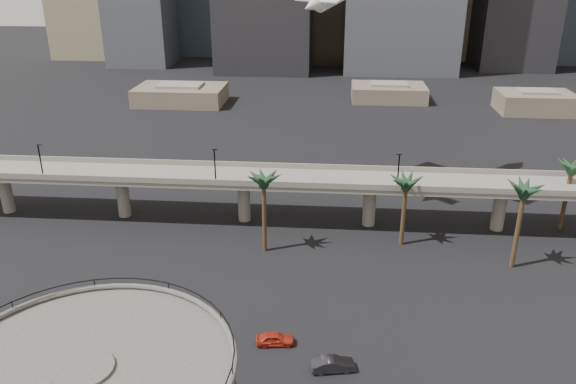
{
  "coord_description": "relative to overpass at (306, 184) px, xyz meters",
  "views": [
    {
      "loc": [
        4.36,
        -34.89,
        43.35
      ],
      "look_at": [
        -0.93,
        28.0,
        17.0
      ],
      "focal_mm": 35.0,
      "sensor_mm": 36.0,
      "label": 1
    }
  ],
  "objects": [
    {
      "name": "overpass",
      "position": [
        0.0,
        0.0,
        0.0
      ],
      "size": [
        130.0,
        9.3,
        14.7
      ],
      "color": "slate",
      "rests_on": "ground"
    },
    {
      "name": "palm_trees",
      "position": [
        21.48,
        -7.53,
        3.96
      ],
      "size": [
        54.4,
        18.4,
        14.0
      ],
      "color": "#4D3721",
      "rests_on": "ground"
    },
    {
      "name": "low_buildings",
      "position": [
        6.89,
        87.3,
        -4.48
      ],
      "size": [
        135.0,
        27.5,
        6.8
      ],
      "color": "brown",
      "rests_on": "ground"
    },
    {
      "name": "car_a",
      "position": [
        -1.87,
        -34.45,
        -6.55
      ],
      "size": [
        4.86,
        2.43,
        1.59
      ],
      "primitive_type": "imported",
      "rotation": [
        0.0,
        0.0,
        1.69
      ],
      "color": "red",
      "rests_on": "ground"
    },
    {
      "name": "car_b",
      "position": [
        5.15,
        -38.55,
        -6.51
      ],
      "size": [
        5.29,
        2.71,
        1.66
      ],
      "primitive_type": "imported",
      "rotation": [
        0.0,
        0.0,
        1.77
      ],
      "color": "black",
      "rests_on": "ground"
    }
  ]
}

